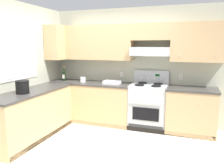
# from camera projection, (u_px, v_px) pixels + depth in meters

# --- Properties ---
(ground_plane) EXTENTS (7.04, 7.04, 0.00)m
(ground_plane) POSITION_uv_depth(u_px,v_px,m) (93.00, 147.00, 3.90)
(ground_plane) COLOR beige
(wall_back) EXTENTS (4.68, 0.57, 2.55)m
(wall_back) POSITION_uv_depth(u_px,v_px,m) (137.00, 57.00, 4.94)
(wall_back) COLOR #B7BAA3
(wall_back) RESTS_ON ground_plane
(wall_left) EXTENTS (0.47, 4.00, 2.55)m
(wall_left) POSITION_uv_depth(u_px,v_px,m) (23.00, 66.00, 4.40)
(wall_left) COLOR #B7BAA3
(wall_left) RESTS_ON ground_plane
(counter_back_run) EXTENTS (3.60, 0.65, 0.91)m
(counter_back_run) POSITION_uv_depth(u_px,v_px,m) (121.00, 105.00, 4.93)
(counter_back_run) COLOR tan
(counter_back_run) RESTS_ON ground_plane
(counter_left_run) EXTENTS (0.63, 1.91, 0.91)m
(counter_left_run) POSITION_uv_depth(u_px,v_px,m) (32.00, 115.00, 4.22)
(counter_left_run) COLOR tan
(counter_left_run) RESTS_ON ground_plane
(stove) EXTENTS (0.76, 0.62, 1.20)m
(stove) POSITION_uv_depth(u_px,v_px,m) (148.00, 106.00, 4.75)
(stove) COLOR #B7BABC
(stove) RESTS_ON ground_plane
(wine_bottle) EXTENTS (0.07, 0.07, 0.33)m
(wine_bottle) POSITION_uv_depth(u_px,v_px,m) (64.00, 75.00, 5.32)
(wine_bottle) COLOR black
(wine_bottle) RESTS_ON counter_back_run
(bowl) EXTENTS (0.37, 0.24, 0.07)m
(bowl) POSITION_uv_depth(u_px,v_px,m) (112.00, 83.00, 4.89)
(bowl) COLOR silver
(bowl) RESTS_ON counter_back_run
(bucket) EXTENTS (0.24, 0.24, 0.23)m
(bucket) POSITION_uv_depth(u_px,v_px,m) (22.00, 87.00, 3.90)
(bucket) COLOR black
(bucket) RESTS_ON counter_left_run
(paper_towel_roll) EXTENTS (0.12, 0.12, 0.11)m
(paper_towel_roll) POSITION_uv_depth(u_px,v_px,m) (83.00, 80.00, 5.13)
(paper_towel_roll) COLOR white
(paper_towel_roll) RESTS_ON counter_back_run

